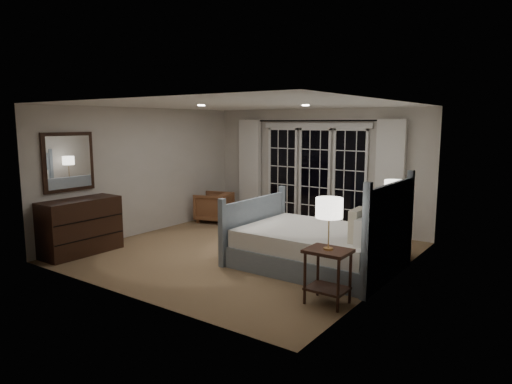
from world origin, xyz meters
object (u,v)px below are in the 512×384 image
Objects in this scene: lamp_right at (394,188)px; armchair at (214,207)px; dresser at (81,226)px; lamp_left at (329,208)px; nightstand_right at (392,231)px; bed at (319,245)px; nightstand_left at (328,268)px.

lamp_right is 0.85× the size of armchair.
armchair is 3.27m from dresser.
lamp_left is 2.40m from lamp_right.
nightstand_right is at bearing 90.71° from lamp_left.
lamp_left is at bearing 5.89° from dresser.
lamp_right is (0.73, 1.17, 0.82)m from bed.
lamp_right is 0.47× the size of dresser.
bed is 3.52× the size of nightstand_right.
dresser reaches higher than armchair.
nightstand_right reaches higher than armchair.
lamp_left is at bearing -58.09° from bed.
lamp_left reaches higher than nightstand_right.
armchair is at bearing 174.53° from lamp_right.
bed reaches higher than dresser.
lamp_right is (0.00, 0.00, 0.72)m from nightstand_right.
bed is 4.01m from dresser.
dresser is (-0.17, -3.26, 0.14)m from armchair.
nightstand_left is at bearing 135.00° from lamp_left.
nightstand_right is 0.72m from lamp_right.
bed is 3.45× the size of nightstand_left.
bed is 1.79× the size of dresser.
nightstand_left is 1.02× the size of nightstand_right.
dresser reaches higher than nightstand_right.
lamp_right is 4.31m from armchair.
lamp_right is at bearing 26.57° from nightstand_right.
nightstand_left reaches higher than armchair.
bed is at bearing -122.08° from nightstand_right.
lamp_right is 5.27m from dresser.
dresser is at bearing -174.11° from lamp_left.
armchair is at bearing 174.53° from nightstand_right.
armchair is (-4.21, 0.40, -0.11)m from nightstand_right.
nightstand_right is (0.73, 1.17, 0.10)m from bed.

